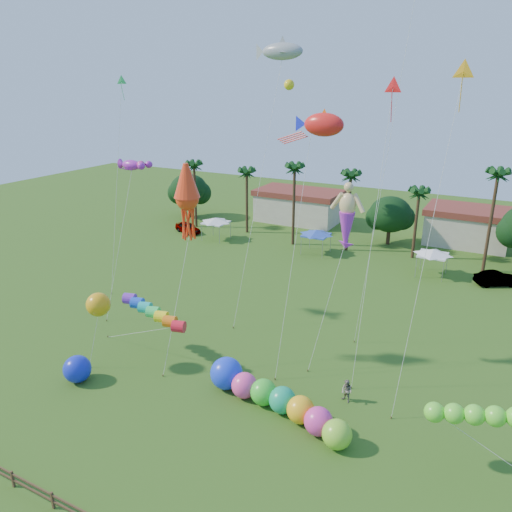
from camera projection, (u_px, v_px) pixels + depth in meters
The scene contains 20 objects.
ground at pixel (174, 454), 28.75m from camera, with size 160.00×160.00×0.00m, color #285116.
tree_line at pixel (409, 217), 62.35m from camera, with size 69.46×8.91×11.00m.
buildings_row at pixel (369, 217), 71.06m from camera, with size 35.00×7.00×4.00m.
tent_row at pixel (314, 233), 60.74m from camera, with size 31.00×4.00×0.60m.
car_a at pixel (188, 228), 70.42m from camera, with size 1.75×4.35×1.48m, color #4C4C54.
car_b at pixel (497, 279), 52.24m from camera, with size 1.56×4.49×1.48m, color #4C4C54.
spectator_b at pixel (347, 391), 33.16m from camera, with size 0.79×0.61×1.62m, color gray.
caterpillar_inflatable at pixel (272, 397), 32.30m from camera, with size 11.06×4.37×2.27m.
blue_ball at pixel (77, 369), 35.41m from camera, with size 1.96×1.96×1.96m, color #1728D3.
rainbow_tube at pixel (161, 322), 36.75m from camera, with size 10.00×1.82×3.99m.
green_worm at pixel (434, 412), 26.89m from camera, with size 9.42×2.44×4.09m.
orange_ball_kite at pixel (98, 305), 35.99m from camera, with size 2.21×2.21×5.93m.
merman_kite at pixel (347, 221), 35.37m from camera, with size 2.43×4.20×13.27m.
fish_kite at pixel (324, 125), 33.97m from camera, with size 4.44×6.33×18.38m.
shark_kite at pixel (282, 51), 41.09m from camera, with size 5.14×8.74×23.49m.
squid_kite at pixel (187, 199), 35.37m from camera, with size 2.10×4.99×15.04m.
lobster_kite at pixel (131, 165), 42.88m from camera, with size 3.66×5.33×14.10m.
delta_kite_red at pixel (392, 92), 30.84m from camera, with size 1.30×3.52×20.60m.
delta_kite_yellow at pixel (463, 76), 28.28m from camera, with size 1.82×4.88×21.51m.
delta_kite_green at pixel (121, 87), 45.81m from camera, with size 1.47×3.41×20.84m.
Camera 1 is at (15.15, -18.36, 20.31)m, focal length 35.00 mm.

